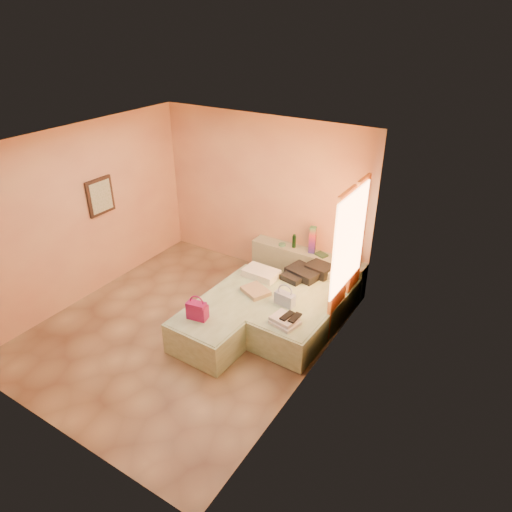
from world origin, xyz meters
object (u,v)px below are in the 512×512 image
(water_bottle, at_px, (294,241))
(green_book, at_px, (321,255))
(headboard_ledge, at_px, (307,268))
(bed_left, at_px, (233,314))
(magenta_handbag, at_px, (197,310))
(towel_stack, at_px, (285,321))
(flower_vase, at_px, (354,258))
(bed_right, at_px, (307,311))
(blue_handbag, at_px, (285,299))

(water_bottle, height_order, green_book, water_bottle)
(headboard_ledge, distance_m, green_book, 0.43)
(bed_left, height_order, magenta_handbag, magenta_handbag)
(water_bottle, bearing_deg, bed_left, -93.33)
(green_book, relative_size, towel_stack, 0.56)
(bed_left, bearing_deg, headboard_ledge, 79.30)
(headboard_ledge, bearing_deg, flower_vase, -1.31)
(bed_left, relative_size, bed_right, 1.00)
(headboard_ledge, relative_size, bed_right, 1.02)
(headboard_ledge, xyz_separation_m, magenta_handbag, (-0.54, -2.31, 0.31))
(towel_stack, bearing_deg, green_book, 99.46)
(flower_vase, bearing_deg, towel_stack, -98.79)
(headboard_ledge, distance_m, towel_stack, 1.90)
(towel_stack, bearing_deg, flower_vase, 81.21)
(bed_right, distance_m, towel_stack, 0.81)
(headboard_ledge, height_order, magenta_handbag, magenta_handbag)
(bed_left, distance_m, blue_handbag, 0.84)
(blue_handbag, bearing_deg, magenta_handbag, -126.71)
(headboard_ledge, bearing_deg, towel_stack, -72.88)
(green_book, bearing_deg, blue_handbag, -66.26)
(water_bottle, relative_size, towel_stack, 0.67)
(water_bottle, height_order, flower_vase, flower_vase)
(green_book, relative_size, flower_vase, 0.74)
(magenta_handbag, bearing_deg, flower_vase, 49.00)
(flower_vase, bearing_deg, headboard_ledge, 178.69)
(water_bottle, bearing_deg, bed_right, -53.22)
(headboard_ledge, relative_size, water_bottle, 8.69)
(bed_right, relative_size, green_book, 10.25)
(blue_handbag, bearing_deg, headboard_ledge, 109.49)
(blue_handbag, bearing_deg, towel_stack, -54.44)
(towel_stack, bearing_deg, blue_handbag, 119.24)
(bed_right, distance_m, blue_handbag, 0.53)
(water_bottle, bearing_deg, headboard_ledge, -4.16)
(bed_left, xyz_separation_m, flower_vase, (1.21, 1.68, 0.53))
(green_book, height_order, flower_vase, flower_vase)
(water_bottle, bearing_deg, magenta_handbag, -96.40)
(bed_left, relative_size, blue_handbag, 6.67)
(bed_left, bearing_deg, flower_vase, 56.11)
(headboard_ledge, relative_size, flower_vase, 7.83)
(magenta_handbag, bearing_deg, blue_handbag, 36.73)
(bed_left, relative_size, magenta_handbag, 7.16)
(headboard_ledge, bearing_deg, blue_handbag, -76.83)
(headboard_ledge, distance_m, water_bottle, 0.52)
(water_bottle, xyz_separation_m, blue_handbag, (0.60, -1.41, -0.17))
(magenta_handbag, distance_m, towel_stack, 1.21)
(towel_stack, bearing_deg, headboard_ledge, 107.12)
(green_book, height_order, towel_stack, green_book)
(flower_vase, xyz_separation_m, towel_stack, (-0.28, -1.78, -0.23))
(flower_vase, relative_size, towel_stack, 0.75)
(headboard_ledge, height_order, green_book, green_book)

